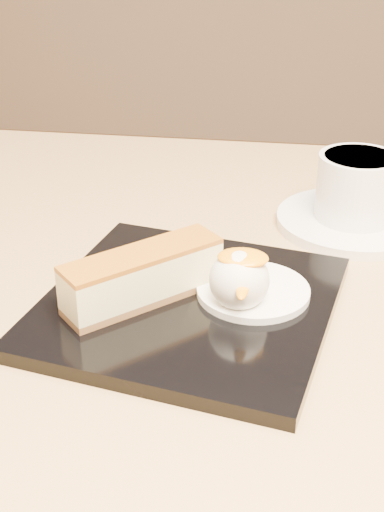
% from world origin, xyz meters
% --- Properties ---
extents(table, '(0.80, 0.80, 0.72)m').
position_xyz_m(table, '(0.00, 0.00, 0.56)').
color(table, black).
rests_on(table, ground).
extents(dessert_plate, '(0.26, 0.26, 0.01)m').
position_xyz_m(dessert_plate, '(-0.03, -0.02, 0.73)').
color(dessert_plate, black).
rests_on(dessert_plate, table).
extents(cheesecake, '(0.12, 0.11, 0.04)m').
position_xyz_m(cheesecake, '(-0.06, -0.02, 0.75)').
color(cheesecake, brown).
rests_on(cheesecake, dessert_plate).
extents(cream_smear, '(0.09, 0.09, 0.01)m').
position_xyz_m(cream_smear, '(0.02, -0.00, 0.73)').
color(cream_smear, white).
rests_on(cream_smear, dessert_plate).
extents(ice_cream_scoop, '(0.05, 0.05, 0.05)m').
position_xyz_m(ice_cream_scoop, '(0.01, -0.02, 0.76)').
color(ice_cream_scoop, white).
rests_on(ice_cream_scoop, cream_smear).
extents(mango_sauce, '(0.04, 0.03, 0.01)m').
position_xyz_m(mango_sauce, '(0.01, -0.02, 0.77)').
color(mango_sauce, '#FF9408').
rests_on(mango_sauce, ice_cream_scoop).
extents(mint_sprig, '(0.04, 0.03, 0.00)m').
position_xyz_m(mint_sprig, '(-0.01, 0.02, 0.74)').
color(mint_sprig, '#2B832F').
rests_on(mint_sprig, cream_smear).
extents(saucer, '(0.15, 0.15, 0.01)m').
position_xyz_m(saucer, '(0.11, 0.16, 0.72)').
color(saucer, white).
rests_on(saucer, table).
extents(coffee_cup, '(0.10, 0.08, 0.06)m').
position_xyz_m(coffee_cup, '(0.11, 0.16, 0.76)').
color(coffee_cup, white).
rests_on(coffee_cup, saucer).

